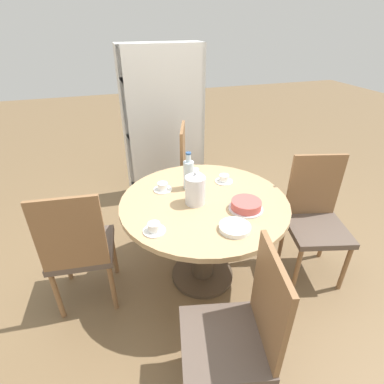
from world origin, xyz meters
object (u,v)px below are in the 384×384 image
cake_main (246,205)px  cup_b (163,187)px  chair_c (79,248)px  chair_a (316,217)px  cup_a (154,228)px  bookshelf (164,131)px  cup_d (224,179)px  cup_c (194,173)px  chair_b (196,173)px  water_bottle (189,174)px  chair_d (239,332)px  coffee_pot (195,189)px

cake_main → cup_b: bearing=138.2°
cake_main → chair_c: bearing=169.0°
chair_a → cup_a: bearing=-161.3°
bookshelf → cup_d: bookshelf is taller
chair_c → bookshelf: bearing=-117.3°
chair_a → bookshelf: bearing=132.9°
cup_b → cup_c: bearing=26.8°
cup_c → cup_d: 0.25m
chair_b → cake_main: (0.01, -1.02, 0.25)m
cup_b → chair_c: bearing=-161.7°
chair_c → water_bottle: bearing=-161.7°
cup_d → cup_c: bearing=138.3°
chair_b → chair_d: 1.72m
coffee_pot → cup_b: (-0.17, 0.24, -0.08)m
chair_d → bookshelf: bearing=-171.2°
cup_a → bookshelf: bearing=75.2°
chair_d → water_bottle: (0.07, 1.05, 0.33)m
bookshelf → coffee_pot: bearing=85.9°
bookshelf → cup_a: 1.68m
chair_a → chair_d: bearing=-129.4°
chair_a → chair_b: 1.17m
chair_a → cup_c: 0.99m
chair_d → coffee_pot: (0.05, 0.84, 0.32)m
chair_a → cup_c: size_ratio=7.07×
cup_b → cup_c: size_ratio=1.00×
water_bottle → cake_main: (0.28, -0.39, -0.08)m
chair_c → cup_c: (0.91, 0.35, 0.24)m
cup_c → cup_a: bearing=-126.1°
chair_a → cake_main: size_ratio=4.22×
chair_c → cake_main: chair_c is taller
water_bottle → chair_a: bearing=-21.3°
bookshelf → cup_b: bearing=76.7°
chair_d → coffee_pot: 0.91m
cake_main → water_bottle: bearing=125.4°
chair_a → coffee_pot: bearing=-174.0°
cake_main → cup_b: size_ratio=1.67×
cup_c → chair_a: bearing=-33.4°
cup_a → cup_d: 0.77m
chair_a → cake_main: (-0.63, -0.04, 0.25)m
cup_c → chair_d: bearing=-98.0°
coffee_pot → water_bottle: water_bottle is taller
water_bottle → cup_a: bearing=-128.3°
bookshelf → chair_c: bearing=56.7°
water_bottle → cup_b: 0.21m
coffee_pot → chair_d: bearing=-93.6°
bookshelf → cup_a: bookshelf is taller
chair_a → chair_d: same height
bookshelf → cup_a: size_ratio=11.90×
chair_c → bookshelf: size_ratio=0.59×
chair_c → cup_b: chair_c is taller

